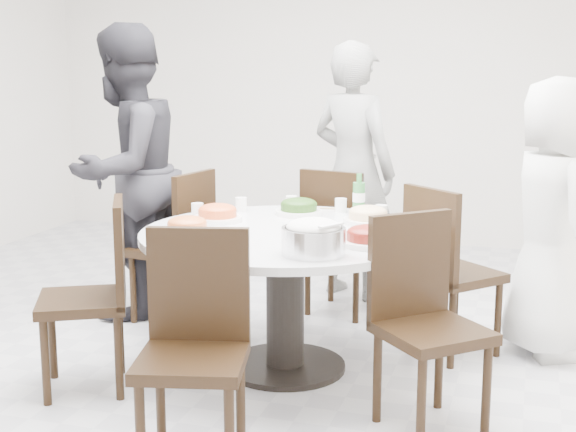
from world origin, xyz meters
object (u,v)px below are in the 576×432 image
(chair_nw, at_px, (170,246))
(soup_bowl, at_px, (192,240))
(dining_table, at_px, (285,301))
(chair_s, at_px, (192,355))
(diner_right, at_px, (552,218))
(chair_ne, at_px, (455,271))
(rice_bowl, at_px, (313,241))
(diner_left, at_px, (126,172))
(beverage_bottle, at_px, (359,194))
(diner_middle, at_px, (353,171))
(chair_n, at_px, (343,241))
(chair_se, at_px, (433,327))
(chair_sw, at_px, (82,297))

(chair_nw, relative_size, soup_bowl, 3.99)
(dining_table, distance_m, chair_s, 1.12)
(chair_nw, distance_m, diner_right, 2.28)
(chair_ne, xyz_separation_m, rice_bowl, (-0.55, -0.96, 0.34))
(diner_left, bearing_deg, diner_right, 100.99)
(beverage_bottle, bearing_deg, diner_middle, 104.53)
(chair_s, distance_m, diner_right, 2.26)
(chair_nw, bearing_deg, dining_table, 67.71)
(chair_s, height_order, diner_left, diner_left)
(chair_nw, relative_size, rice_bowl, 3.26)
(chair_n, height_order, soup_bowl, chair_n)
(chair_nw, bearing_deg, chair_ne, 97.14)
(chair_nw, xyz_separation_m, diner_middle, (0.97, 0.87, 0.40))
(chair_se, relative_size, diner_middle, 0.54)
(chair_s, distance_m, diner_middle, 2.61)
(diner_right, distance_m, rice_bowl, 1.53)
(chair_nw, distance_m, chair_se, 2.07)
(chair_sw, xyz_separation_m, beverage_bottle, (1.15, 1.08, 0.40))
(chair_s, bearing_deg, diner_right, 39.41)
(chair_se, xyz_separation_m, rice_bowl, (-0.55, 0.04, 0.34))
(chair_nw, relative_size, diner_middle, 0.54)
(soup_bowl, bearing_deg, diner_right, 35.21)
(diner_right, bearing_deg, diner_left, 67.80)
(dining_table, xyz_separation_m, chair_s, (-0.04, -1.12, 0.10))
(diner_left, xyz_separation_m, soup_bowl, (0.94, -1.11, -0.14))
(rice_bowl, height_order, beverage_bottle, beverage_bottle)
(chair_se, bearing_deg, chair_ne, 47.04)
(diner_right, distance_m, diner_middle, 1.51)
(soup_bowl, height_order, beverage_bottle, beverage_bottle)
(chair_n, relative_size, beverage_bottle, 3.95)
(chair_nw, height_order, chair_s, same)
(chair_s, relative_size, soup_bowl, 3.99)
(soup_bowl, bearing_deg, chair_n, 76.39)
(chair_sw, relative_size, diner_right, 0.62)
(rice_bowl, bearing_deg, chair_nw, 139.48)
(chair_n, relative_size, chair_s, 1.00)
(chair_nw, bearing_deg, chair_s, 37.73)
(chair_se, bearing_deg, chair_sw, 138.68)
(chair_ne, height_order, chair_se, same)
(chair_ne, distance_m, chair_sw, 2.00)
(diner_left, bearing_deg, chair_se, 71.73)
(chair_nw, xyz_separation_m, chair_s, (0.90, -1.71, 0.00))
(dining_table, distance_m, diner_right, 1.53)
(chair_n, height_order, diner_middle, diner_middle)
(dining_table, height_order, chair_s, chair_s)
(diner_middle, xyz_separation_m, rice_bowl, (0.24, -1.91, -0.06))
(chair_s, relative_size, diner_right, 0.62)
(chair_sw, height_order, diner_middle, diner_middle)
(chair_s, bearing_deg, dining_table, 74.75)
(diner_right, distance_m, beverage_bottle, 1.06)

